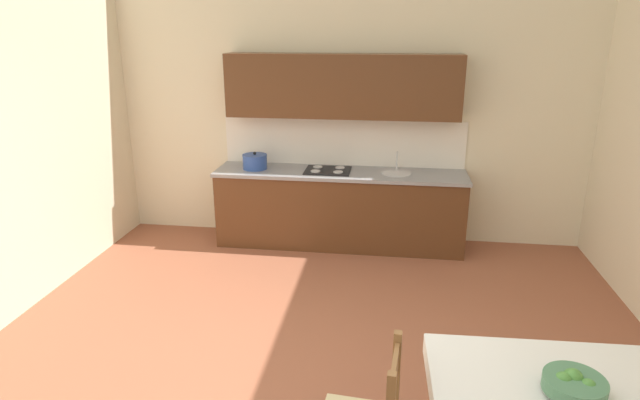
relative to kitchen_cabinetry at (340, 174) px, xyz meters
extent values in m
cube|color=beige|center=(0.07, 0.33, 1.15)|extent=(6.10, 0.12, 4.02)
cube|color=#56331C|center=(0.01, -0.04, -0.43)|extent=(2.85, 0.60, 0.86)
cube|color=gray|center=(0.01, -0.05, 0.02)|extent=(2.88, 0.63, 0.04)
cube|color=white|center=(0.01, 0.26, 0.32)|extent=(2.85, 0.01, 0.55)
cube|color=#56331C|center=(0.01, 0.09, 0.99)|extent=(2.62, 0.34, 0.70)
cube|color=black|center=(0.01, -0.31, -0.81)|extent=(2.81, 0.02, 0.09)
cylinder|color=silver|center=(0.65, -0.04, 0.04)|extent=(0.34, 0.34, 0.02)
cylinder|color=silver|center=(0.65, 0.10, 0.15)|extent=(0.02, 0.02, 0.22)
cube|color=black|center=(-0.14, -0.04, 0.05)|extent=(0.52, 0.42, 0.01)
cylinder|color=silver|center=(-0.27, -0.14, 0.06)|extent=(0.11, 0.11, 0.01)
cylinder|color=silver|center=(-0.01, -0.14, 0.06)|extent=(0.11, 0.11, 0.01)
cylinder|color=silver|center=(-0.27, 0.06, 0.06)|extent=(0.11, 0.11, 0.01)
cylinder|color=silver|center=(-0.01, 0.06, 0.06)|extent=(0.11, 0.11, 0.01)
cylinder|color=#2D4C9E|center=(-0.99, -0.06, 0.12)|extent=(0.28, 0.28, 0.15)
cylinder|color=#2D4C9E|center=(-0.99, -0.06, 0.20)|extent=(0.29, 0.29, 0.02)
sphere|color=black|center=(-0.99, -0.06, 0.23)|extent=(0.04, 0.04, 0.04)
cube|color=brown|center=(1.51, -3.52, -0.12)|extent=(1.32, 0.88, 0.02)
cube|color=brown|center=(0.91, -3.18, -0.49)|extent=(0.07, 0.07, 0.73)
cube|color=white|center=(1.51, -3.52, -0.10)|extent=(1.38, 0.94, 0.00)
cube|color=white|center=(1.50, -3.07, -0.17)|extent=(1.35, 0.05, 0.12)
cube|color=white|center=(0.83, -3.54, -0.17)|extent=(0.04, 0.90, 0.12)
cube|color=olive|center=(0.64, -3.56, -0.01)|extent=(0.05, 0.32, 0.07)
cube|color=olive|center=(0.64, -3.56, -0.12)|extent=(0.05, 0.32, 0.07)
cylinder|color=#4C7F5B|center=(1.51, -3.55, -0.09)|extent=(0.17, 0.17, 0.02)
cylinder|color=#4C7F5B|center=(1.51, -3.55, -0.04)|extent=(0.30, 0.30, 0.07)
sphere|color=#4C8E3D|center=(1.46, -3.54, -0.03)|extent=(0.09, 0.09, 0.09)
sphere|color=#4C8E3D|center=(1.57, -3.57, -0.04)|extent=(0.08, 0.08, 0.08)
sphere|color=#4C8E3D|center=(1.51, -3.52, -0.03)|extent=(0.10, 0.10, 0.10)
camera|label=1|loc=(0.58, -5.86, 1.62)|focal=29.54mm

